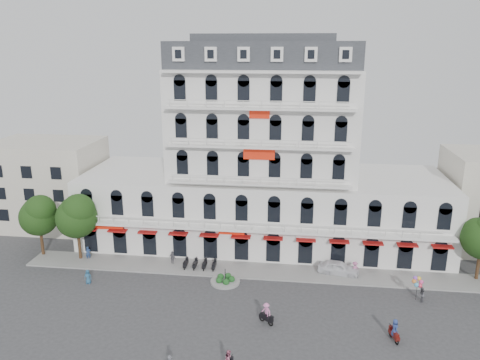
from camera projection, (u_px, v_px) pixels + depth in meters
The scene contains 16 objects.
ground at pixel (247, 315), 44.19m from camera, with size 120.00×120.00×0.00m, color #38383A.
sidewalk at pixel (256, 271), 52.75m from camera, with size 53.00×4.00×0.16m, color gray.
main_building at pixel (263, 166), 58.58m from camera, with size 45.00×15.00×25.80m.
flank_building_west at pixel (49, 184), 65.18m from camera, with size 14.00×10.00×12.00m, color beige.
traffic_island at pixel (225, 280), 50.20m from camera, with size 3.20×3.20×1.60m.
parked_scooter_row at pixel (200, 269), 53.34m from camera, with size 4.40×1.80×1.10m, color black, non-canonical shape.
tree_west_outer at pixel (39, 214), 55.32m from camera, with size 4.50×4.48×7.76m.
tree_west_inner at pixel (77, 215), 54.15m from camera, with size 4.76×4.76×8.25m.
parked_car at pixel (338, 268), 51.93m from camera, with size 1.82×4.52×1.54m, color white.
rider_east at pixel (394, 330), 40.14m from camera, with size 0.75×1.67×2.06m.
rider_center at pixel (266, 313), 42.60m from camera, with size 1.41×1.21×2.09m.
pedestrian_left at pixel (88, 277), 49.89m from camera, with size 0.77×0.50×1.58m, color #2A5A7E.
pedestrian_mid at pixel (173, 258), 54.17m from camera, with size 0.99×0.41×1.68m, color slate.
pedestrian_right at pixel (355, 268), 51.71m from camera, with size 1.04×0.60×1.61m, color #BB6394.
pedestrian_far at pixel (88, 253), 55.41m from camera, with size 0.60×0.40×1.65m, color navy.
balloon_vendor at pixel (420, 289), 46.34m from camera, with size 1.37×1.28×2.45m.
Camera 1 is at (4.21, -38.68, 24.56)m, focal length 35.00 mm.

